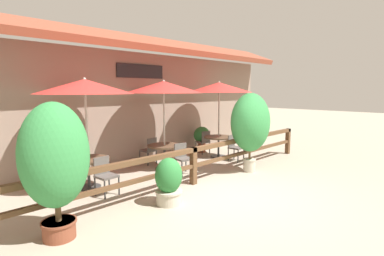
# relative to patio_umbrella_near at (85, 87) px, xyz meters

# --- Properties ---
(ground_plane) EXTENTS (60.00, 60.00, 0.00)m
(ground_plane) POSITION_rel_patio_umbrella_near_xyz_m (2.01, -2.70, -2.48)
(ground_plane) COLOR #9E937F
(building_facade) EXTENTS (14.28, 1.49, 4.23)m
(building_facade) POSITION_rel_patio_umbrella_near_xyz_m (2.01, 1.41, -0.31)
(building_facade) COLOR gray
(building_facade) RESTS_ON ground
(patio_railing) EXTENTS (10.40, 0.14, 0.95)m
(patio_railing) POSITION_rel_patio_umbrella_near_xyz_m (2.01, -1.65, -1.78)
(patio_railing) COLOR brown
(patio_railing) RESTS_ON ground
(patio_umbrella_near) EXTENTS (2.31, 2.31, 2.69)m
(patio_umbrella_near) POSITION_rel_patio_umbrella_near_xyz_m (0.00, 0.00, 0.00)
(patio_umbrella_near) COLOR #B7B2A8
(patio_umbrella_near) RESTS_ON ground
(dining_table_near) EXTENTS (1.03, 1.03, 0.74)m
(dining_table_near) POSITION_rel_patio_umbrella_near_xyz_m (0.00, 0.00, -1.89)
(dining_table_near) COLOR #4C3826
(dining_table_near) RESTS_ON ground
(chair_near_streetside) EXTENTS (0.45, 0.45, 0.87)m
(chair_near_streetside) POSITION_rel_patio_umbrella_near_xyz_m (0.03, -0.73, -1.99)
(chair_near_streetside) COLOR #514C47
(chair_near_streetside) RESTS_ON ground
(chair_near_wallside) EXTENTS (0.45, 0.45, 0.87)m
(chair_near_wallside) POSITION_rel_patio_umbrella_near_xyz_m (-0.07, 0.73, -1.99)
(chair_near_wallside) COLOR #514C47
(chair_near_wallside) RESTS_ON ground
(patio_umbrella_middle) EXTENTS (2.31, 2.31, 2.69)m
(patio_umbrella_middle) POSITION_rel_patio_umbrella_near_xyz_m (2.47, 0.03, 0.00)
(patio_umbrella_middle) COLOR #B7B2A8
(patio_umbrella_middle) RESTS_ON ground
(dining_table_middle) EXTENTS (1.03, 1.03, 0.74)m
(dining_table_middle) POSITION_rel_patio_umbrella_near_xyz_m (2.47, 0.03, -1.89)
(dining_table_middle) COLOR #4C3826
(dining_table_middle) RESTS_ON ground
(chair_middle_streetside) EXTENTS (0.49, 0.49, 0.87)m
(chair_middle_streetside) POSITION_rel_patio_umbrella_near_xyz_m (2.49, -0.75, -1.99)
(chair_middle_streetside) COLOR #514C47
(chair_middle_streetside) RESTS_ON ground
(chair_middle_wallside) EXTENTS (0.46, 0.46, 0.87)m
(chair_middle_wallside) POSITION_rel_patio_umbrella_near_xyz_m (2.50, 0.81, -1.99)
(chair_middle_wallside) COLOR #514C47
(chair_middle_wallside) RESTS_ON ground
(patio_umbrella_far) EXTENTS (2.31, 2.31, 2.69)m
(patio_umbrella_far) POSITION_rel_patio_umbrella_near_xyz_m (4.89, -0.12, 0.00)
(patio_umbrella_far) COLOR #B7B2A8
(patio_umbrella_far) RESTS_ON ground
(dining_table_far) EXTENTS (1.03, 1.03, 0.74)m
(dining_table_far) POSITION_rel_patio_umbrella_near_xyz_m (4.89, -0.12, -1.89)
(dining_table_far) COLOR #4C3826
(dining_table_far) RESTS_ON ground
(chair_far_streetside) EXTENTS (0.46, 0.46, 0.87)m
(chair_far_streetside) POSITION_rel_patio_umbrella_near_xyz_m (4.85, -0.85, -1.99)
(chair_far_streetside) COLOR #514C47
(chair_far_streetside) RESTS_ON ground
(chair_far_wallside) EXTENTS (0.46, 0.46, 0.87)m
(chair_far_wallside) POSITION_rel_patio_umbrella_near_xyz_m (4.90, 0.61, -1.99)
(chair_far_wallside) COLOR #514C47
(chair_far_wallside) RESTS_ON ground
(potted_plant_tall_tropical) EXTENTS (0.60, 0.58, 1.00)m
(potted_plant_tall_tropical) POSITION_rel_patio_umbrella_near_xyz_m (0.68, -2.21, -1.99)
(potted_plant_tall_tropical) COLOR #B7AD99
(potted_plant_tall_tropical) RESTS_ON ground
(potted_plant_small_flowering) EXTENTS (1.22, 1.09, 2.32)m
(potted_plant_small_flowering) POSITION_rel_patio_umbrella_near_xyz_m (4.01, -2.01, -1.05)
(potted_plant_small_flowering) COLOR #B7AD99
(potted_plant_small_flowering) RESTS_ON ground
(potted_plant_corner_fern) EXTENTS (1.08, 0.97, 2.23)m
(potted_plant_corner_fern) POSITION_rel_patio_umbrella_near_xyz_m (-1.55, -2.04, -1.16)
(potted_plant_corner_fern) COLOR brown
(potted_plant_corner_fern) RESTS_ON ground
(potted_plant_entrance_palm) EXTENTS (0.65, 0.59, 0.99)m
(potted_plant_entrance_palm) POSITION_rel_patio_umbrella_near_xyz_m (5.07, 0.85, -1.87)
(potted_plant_entrance_palm) COLOR #9E4C33
(potted_plant_entrance_palm) RESTS_ON ground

